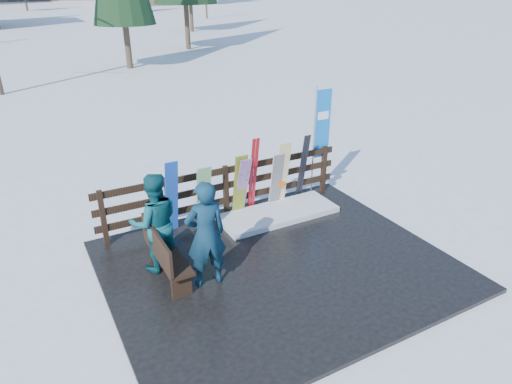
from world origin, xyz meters
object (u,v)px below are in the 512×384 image
snowboard_3 (242,187)px  snowboard_1 (204,196)px  bench (164,253)px  snowboard_2 (240,186)px  rental_flag (320,128)px  snowboard_4 (276,181)px  snowboard_5 (282,175)px  person_back (155,223)px  snowboard_0 (172,197)px  person_front (206,235)px

snowboard_3 → snowboard_1: bearing=180.0°
bench → snowboard_3: 2.66m
snowboard_2 → snowboard_1: bearing=180.0°
rental_flag → snowboard_4: bearing=-168.6°
snowboard_5 → snowboard_3: bearing=180.0°
snowboard_4 → person_back: 3.25m
snowboard_0 → snowboard_1: size_ratio=1.20×
snowboard_2 → person_front: bearing=-129.8°
snowboard_2 → snowboard_4: size_ratio=1.11×
snowboard_2 → rental_flag: (2.24, 0.27, 0.88)m
snowboard_0 → snowboard_1: snowboard_0 is taller
bench → snowboard_2: (2.17, 1.43, 0.21)m
snowboard_0 → snowboard_5: snowboard_0 is taller
rental_flag → person_back: (-4.40, -1.32, -0.69)m
snowboard_5 → bench: bearing=-156.0°
snowboard_3 → snowboard_0: bearing=180.0°
snowboard_2 → snowboard_4: snowboard_2 is taller
bench → snowboard_1: bearing=47.0°
snowboard_5 → person_back: 3.38m
rental_flag → person_front: size_ratio=1.38×
snowboard_4 → snowboard_5: bearing=0.0°
snowboard_1 → snowboard_4: snowboard_1 is taller
snowboard_4 → bench: bearing=-155.0°
snowboard_3 → snowboard_5: (0.99, 0.00, 0.08)m
snowboard_4 → rental_flag: bearing=11.4°
snowboard_3 → person_back: 2.47m
snowboard_1 → rental_flag: (3.08, 0.27, 0.93)m
rental_flag → snowboard_5: bearing=-167.3°
snowboard_5 → rental_flag: 1.48m
rental_flag → person_back: bearing=-163.3°
snowboard_4 → person_front: 3.13m
snowboard_5 → snowboard_1: bearing=180.0°
snowboard_3 → snowboard_4: 0.84m
snowboard_2 → snowboard_3: 0.07m
snowboard_5 → person_front: bearing=-144.2°
snowboard_3 → snowboard_2: bearing=180.0°
person_front → rental_flag: bearing=-145.7°
snowboard_0 → snowboard_1: (0.68, 0.00, -0.13)m
snowboard_0 → snowboard_5: (2.56, 0.00, -0.03)m
snowboard_1 → snowboard_4: 1.74m
snowboard_3 → person_back: (-2.23, -1.05, 0.22)m
snowboard_0 → snowboard_5: size_ratio=1.04×
person_back → person_front: bearing=133.2°
snowboard_0 → snowboard_4: bearing=-0.0°
snowboard_2 → snowboard_5: bearing=0.0°
snowboard_1 → bench: bearing=-133.0°
snowboard_0 → person_back: bearing=-121.8°
snowboard_3 → snowboard_5: snowboard_5 is taller
snowboard_1 → rental_flag: bearing=5.0°
snowboard_3 → rental_flag: 2.38m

